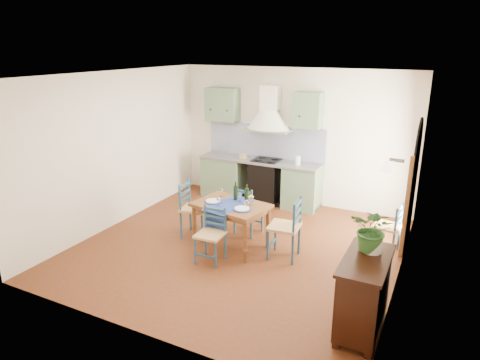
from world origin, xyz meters
name	(u,v)px	position (x,y,z in m)	size (l,w,h in m)	color
floor	(238,247)	(0.00, 0.00, 0.00)	(5.00, 5.00, 0.00)	#4D2310
back_wall	(268,153)	(-0.47, 2.29, 1.05)	(5.00, 0.96, 2.80)	silver
right_wall	(408,188)	(2.50, 0.28, 1.34)	(0.26, 5.00, 2.80)	silver
left_wall	(116,150)	(-2.50, 0.00, 1.40)	(0.04, 5.00, 2.80)	silver
ceiling	(238,75)	(0.00, 0.00, 2.80)	(5.00, 5.00, 0.01)	silver
dining_table	(231,209)	(-0.13, -0.02, 0.66)	(1.29, 1.00, 1.06)	brown
chair_near	(211,234)	(-0.17, -0.60, 0.45)	(0.42, 0.42, 0.86)	navy
chair_far	(248,209)	(-0.11, 0.57, 0.46)	(0.47, 0.47, 0.89)	navy
chair_left	(194,209)	(-0.90, 0.06, 0.51)	(0.52, 0.52, 0.98)	navy
chair_right	(286,227)	(0.83, 0.02, 0.51)	(0.50, 0.50, 0.99)	navy
chair_spare	(389,227)	(2.23, 0.94, 0.43)	(0.44, 0.44, 0.83)	navy
sideboard	(363,292)	(2.26, -1.28, 0.51)	(0.50, 1.05, 0.94)	black
potted_plant	(373,230)	(2.27, -1.07, 1.21)	(0.49, 0.42, 0.54)	#285824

